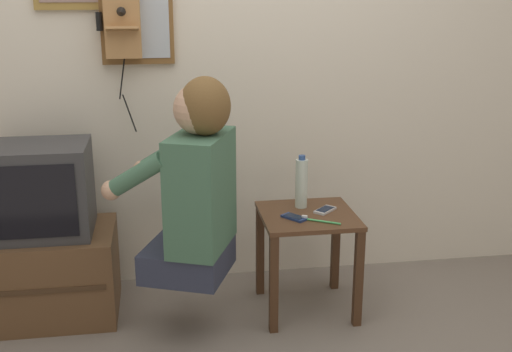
# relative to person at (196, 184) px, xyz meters

# --- Properties ---
(wall_back) EXTENTS (6.80, 0.05, 2.55)m
(wall_back) POSITION_rel_person_xyz_m (0.14, 0.65, 0.53)
(wall_back) COLOR silver
(wall_back) RESTS_ON ground_plane
(side_table) EXTENTS (0.46, 0.45, 0.51)m
(side_table) POSITION_rel_person_xyz_m (0.55, 0.16, -0.34)
(side_table) COLOR #51331E
(side_table) RESTS_ON ground_plane
(person) EXTENTS (0.61, 0.55, 0.92)m
(person) POSITION_rel_person_xyz_m (0.00, 0.00, 0.00)
(person) COLOR #2D3347
(person) RESTS_ON ground_plane
(tv_stand) EXTENTS (0.70, 0.48, 0.44)m
(tv_stand) POSITION_rel_person_xyz_m (-0.74, 0.30, -0.52)
(tv_stand) COLOR brown
(tv_stand) RESTS_ON ground_plane
(television) EXTENTS (0.49, 0.39, 0.44)m
(television) POSITION_rel_person_xyz_m (-0.73, 0.29, -0.09)
(television) COLOR #38383A
(television) RESTS_ON tv_stand
(wall_phone_antique) EXTENTS (0.22, 0.19, 0.81)m
(wall_phone_antique) POSITION_rel_person_xyz_m (-0.31, 0.56, 0.70)
(wall_phone_antique) COLOR #AD7A47
(wall_mirror) EXTENTS (0.36, 0.03, 0.62)m
(wall_mirror) POSITION_rel_person_xyz_m (-0.24, 0.61, 0.77)
(wall_mirror) COLOR brown
(cell_phone_held) EXTENTS (0.12, 0.13, 0.01)m
(cell_phone_held) POSITION_rel_person_xyz_m (0.47, 0.10, -0.22)
(cell_phone_held) COLOR navy
(cell_phone_held) RESTS_ON side_table
(cell_phone_spare) EXTENTS (0.13, 0.13, 0.01)m
(cell_phone_spare) POSITION_rel_person_xyz_m (0.65, 0.18, -0.22)
(cell_phone_spare) COLOR silver
(cell_phone_spare) RESTS_ON side_table
(water_bottle) EXTENTS (0.06, 0.06, 0.27)m
(water_bottle) POSITION_rel_person_xyz_m (0.54, 0.26, -0.10)
(water_bottle) COLOR silver
(water_bottle) RESTS_ON side_table
(toothbrush) EXTENTS (0.17, 0.11, 0.02)m
(toothbrush) POSITION_rel_person_xyz_m (0.58, 0.04, -0.22)
(toothbrush) COLOR #4CBF66
(toothbrush) RESTS_ON side_table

